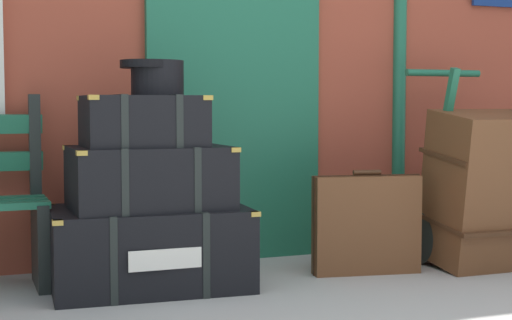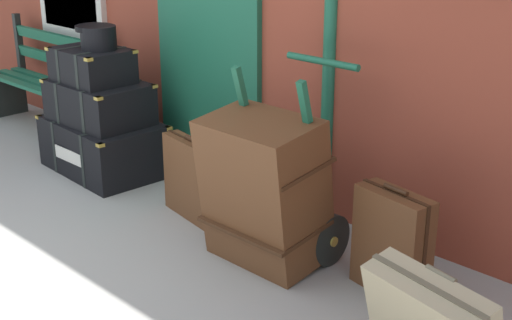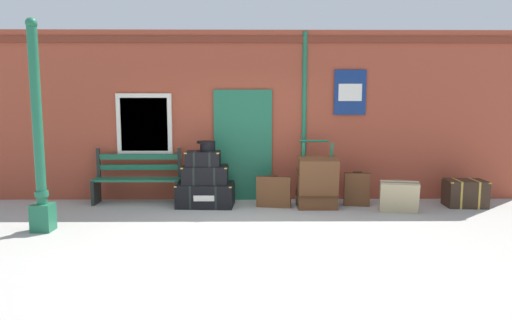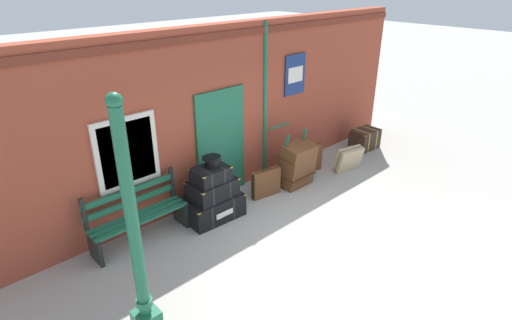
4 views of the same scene
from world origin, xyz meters
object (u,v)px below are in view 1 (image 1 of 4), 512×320
at_px(porters_trolley, 472,218).
at_px(round_hatbox, 156,75).
at_px(steamer_trunk_base, 150,248).
at_px(steamer_trunk_top, 143,121).
at_px(steamer_trunk_middle, 149,177).
at_px(suitcase_tan, 367,225).
at_px(large_brown_trunk, 491,189).

bearing_deg(porters_trolley, round_hatbox, 179.21).
bearing_deg(round_hatbox, porters_trolley, -0.79).
relative_size(steamer_trunk_base, steamer_trunk_top, 1.70).
height_order(steamer_trunk_middle, suitcase_tan, steamer_trunk_middle).
distance_m(large_brown_trunk, suitcase_tan, 0.79).
bearing_deg(steamer_trunk_middle, steamer_trunk_base, 90.83).
distance_m(steamer_trunk_base, round_hatbox, 0.89).
bearing_deg(steamer_trunk_top, large_brown_trunk, -5.17).
height_order(round_hatbox, suitcase_tan, round_hatbox).
bearing_deg(steamer_trunk_middle, steamer_trunk_top, -153.51).
bearing_deg(suitcase_tan, steamer_trunk_middle, 175.76).
bearing_deg(steamer_trunk_middle, round_hatbox, 9.61).
relative_size(steamer_trunk_middle, round_hatbox, 2.48).
height_order(round_hatbox, large_brown_trunk, round_hatbox).
xyz_separation_m(steamer_trunk_top, suitcase_tan, (1.26, -0.07, -0.59)).
height_order(steamer_trunk_top, porters_trolley, porters_trolley).
distance_m(steamer_trunk_base, steamer_trunk_middle, 0.37).
xyz_separation_m(round_hatbox, porters_trolley, (1.95, -0.03, -0.84)).
bearing_deg(suitcase_tan, porters_trolley, 5.26).
bearing_deg(large_brown_trunk, steamer_trunk_top, 174.83).
bearing_deg(steamer_trunk_base, large_brown_trunk, -5.99).
xyz_separation_m(porters_trolley, suitcase_tan, (-0.76, -0.07, 0.01)).
xyz_separation_m(round_hatbox, suitcase_tan, (1.18, -0.10, -0.83)).
height_order(porters_trolley, large_brown_trunk, porters_trolley).
relative_size(steamer_trunk_middle, steamer_trunk_top, 1.32).
bearing_deg(steamer_trunk_middle, porters_trolley, -0.59).
bearing_deg(steamer_trunk_base, steamer_trunk_middle, -89.17).
xyz_separation_m(steamer_trunk_middle, large_brown_trunk, (1.99, -0.20, -0.12)).
bearing_deg(porters_trolley, large_brown_trunk, -90.00).
relative_size(steamer_trunk_top, porters_trolley, 0.52).
distance_m(steamer_trunk_middle, steamer_trunk_top, 0.29).
relative_size(porters_trolley, large_brown_trunk, 1.27).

